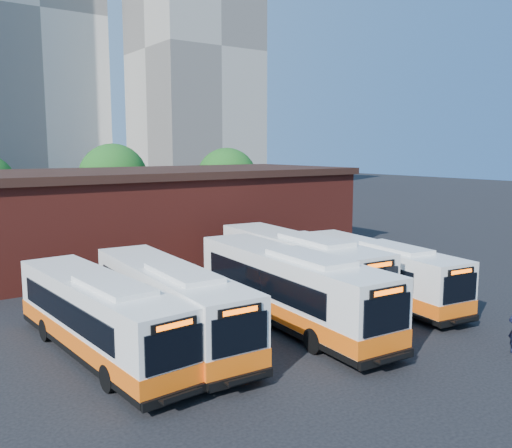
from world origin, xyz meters
TOP-DOWN VIEW (x-y plane):
  - ground at (0.00, 0.00)m, footprint 220.00×220.00m
  - bus_farwest at (-10.36, 3.43)m, footprint 3.15×11.73m
  - bus_west at (-7.40, 3.43)m, footprint 3.12×12.06m
  - bus_midwest at (-2.07, 2.15)m, footprint 3.56×12.85m
  - bus_mideast at (1.09, 5.31)m, footprint 3.73×12.90m
  - bus_east at (4.24, 2.62)m, footprint 3.86×11.59m
  - depot_building at (0.00, 20.00)m, footprint 28.60×12.60m
  - tree_mid at (2.00, 34.00)m, footprint 6.56×6.56m
  - tree_east at (13.00, 31.00)m, footprint 6.24×6.24m
  - tower_center at (7.00, 86.00)m, footprint 22.00×20.00m
  - tower_right at (30.00, 68.00)m, footprint 18.00×18.00m

SIDE VIEW (x-z plane):
  - ground at x=0.00m, z-range 0.00..0.00m
  - bus_east at x=4.24m, z-range -0.14..2.97m
  - bus_farwest at x=-10.36m, z-range -0.15..3.02m
  - bus_west at x=-7.40m, z-range -0.15..3.11m
  - bus_midwest at x=-2.07m, z-range -0.16..3.30m
  - bus_mideast at x=1.09m, z-range -0.16..3.31m
  - depot_building at x=0.00m, z-range 0.06..6.46m
  - tree_east at x=13.00m, z-range 0.85..8.81m
  - tree_mid at x=2.00m, z-range 0.90..9.26m
  - tower_right at x=30.00m, z-range -0.26..48.94m
  - tower_center at x=7.00m, z-range -0.26..60.94m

